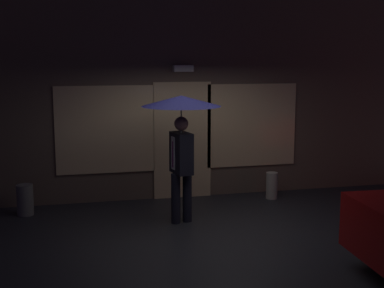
% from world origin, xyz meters
% --- Properties ---
extents(ground_plane, '(18.00, 18.00, 0.00)m').
position_xyz_m(ground_plane, '(0.00, 0.00, 0.00)').
color(ground_plane, '#26262B').
extents(building_facade, '(9.74, 0.48, 4.48)m').
position_xyz_m(building_facade, '(-0.00, 2.35, 2.22)').
color(building_facade, brown).
rests_on(building_facade, ground).
extents(person_with_umbrella, '(1.26, 1.26, 2.06)m').
position_xyz_m(person_with_umbrella, '(-0.35, 0.66, 1.66)').
color(person_with_umbrella, black).
rests_on(person_with_umbrella, ground).
extents(sidewalk_bollard, '(0.22, 0.22, 0.50)m').
position_xyz_m(sidewalk_bollard, '(1.63, 1.69, 0.25)').
color(sidewalk_bollard, '#B2A899').
rests_on(sidewalk_bollard, ground).
extents(sidewalk_bollard_2, '(0.28, 0.28, 0.53)m').
position_xyz_m(sidewalk_bollard_2, '(-2.85, 1.66, 0.26)').
color(sidewalk_bollard_2, slate).
rests_on(sidewalk_bollard_2, ground).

